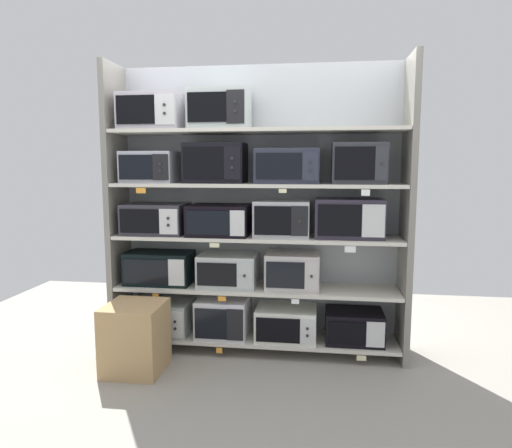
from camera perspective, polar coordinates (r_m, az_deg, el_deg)
name	(u,v)px	position (r m, az deg, el deg)	size (l,w,h in m)	color
ground	(236,411)	(3.28, -2.54, -22.41)	(6.43, 6.00, 0.02)	gray
back_panel	(260,207)	(4.09, 0.45, 2.09)	(2.63, 0.04, 2.48)	#9EA3A8
upright_left	(117,208)	(4.20, -17.05, 1.92)	(0.05, 0.43, 2.48)	gray
upright_right	(407,212)	(3.89, 18.48, 1.44)	(0.05, 0.43, 2.48)	gray
shelf_0	(256,337)	(4.12, 0.00, -14.07)	(2.43, 0.43, 0.03)	beige
microwave_0	(160,316)	(4.26, -11.93, -11.24)	(0.56, 0.43, 0.29)	#9EA7A1
microwave_1	(223,316)	(4.10, -4.13, -11.48)	(0.44, 0.42, 0.34)	silver
microwave_2	(286,323)	(4.04, 3.82, -12.25)	(0.52, 0.42, 0.27)	silver
microwave_3	(354,326)	(4.05, 12.21, -12.44)	(0.48, 0.37, 0.26)	black
price_tag_0	(156,347)	(4.13, -12.46, -14.86)	(0.08, 0.00, 0.05)	orange
price_tag_1	(219,351)	(3.98, -4.64, -15.57)	(0.05, 0.00, 0.05)	orange
price_tag_2	(361,358)	(3.92, 13.12, -16.10)	(0.08, 0.00, 0.04)	beige
shelf_1	(256,288)	(3.98, 0.00, -8.06)	(2.43, 0.43, 0.03)	beige
microwave_4	(160,268)	(4.14, -12.03, -5.38)	(0.57, 0.34, 0.28)	black
microwave_5	(228,270)	(3.98, -3.52, -5.79)	(0.50, 0.37, 0.28)	#B2BAB9
microwave_6	(293,271)	(3.90, 4.63, -5.85)	(0.45, 0.36, 0.31)	#BEB6B5
price_tag_3	(156,296)	(3.98, -12.49, -8.89)	(0.06, 0.00, 0.05)	orange
price_tag_4	(222,299)	(3.82, -4.30, -9.36)	(0.07, 0.00, 0.04)	orange
price_tag_5	(295,302)	(3.75, 4.96, -9.69)	(0.06, 0.00, 0.04)	white
shelf_2	(256,237)	(3.88, 0.00, -1.68)	(2.43, 0.43, 0.03)	beige
microwave_7	(156,219)	(4.07, -12.46, 0.66)	(0.53, 0.40, 0.26)	#333139
microwave_8	(220,220)	(3.91, -4.58, 0.52)	(0.52, 0.42, 0.26)	black
microwave_9	(282,218)	(3.83, 3.28, 0.70)	(0.46, 0.34, 0.30)	silver
microwave_10	(349,218)	(3.83, 11.61, 0.72)	(0.56, 0.34, 0.33)	#2D2837
price_tag_6	(214,245)	(3.73, -5.24, -2.68)	(0.08, 0.00, 0.04)	beige
price_tag_7	(350,249)	(3.65, 11.76, -3.13)	(0.09, 0.00, 0.05)	white
shelf_3	(256,185)	(3.84, 0.00, 4.93)	(2.43, 0.43, 0.03)	beige
microwave_11	(150,167)	(4.06, -13.17, 6.98)	(0.45, 0.35, 0.27)	#B0B2C0
microwave_12	(215,163)	(3.89, -5.11, 7.64)	(0.51, 0.35, 0.34)	black
microwave_13	(288,166)	(3.80, 4.02, 7.28)	(0.52, 0.42, 0.29)	#272A38
microwave_14	(358,163)	(3.81, 12.76, 7.44)	(0.43, 0.38, 0.33)	#2C2E34
price_tag_8	(141,191)	(3.86, -14.27, 4.10)	(0.08, 0.00, 0.04)	orange
price_tag_9	(283,191)	(3.60, 3.37, 4.18)	(0.06, 0.00, 0.03)	beige
price_tag_10	(366,193)	(3.60, 13.62, 3.85)	(0.07, 0.00, 0.05)	white
shelf_4	(256,131)	(3.84, 0.00, 11.61)	(2.43, 0.43, 0.03)	beige
microwave_15	(153,112)	(4.07, -12.87, 13.56)	(0.53, 0.38, 0.30)	#B7B0BC
microwave_16	(220,110)	(3.91, -4.60, 14.15)	(0.49, 0.36, 0.33)	#B0BCB8
shipping_carton	(135,337)	(3.81, -14.93, -13.60)	(0.44, 0.44, 0.54)	tan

